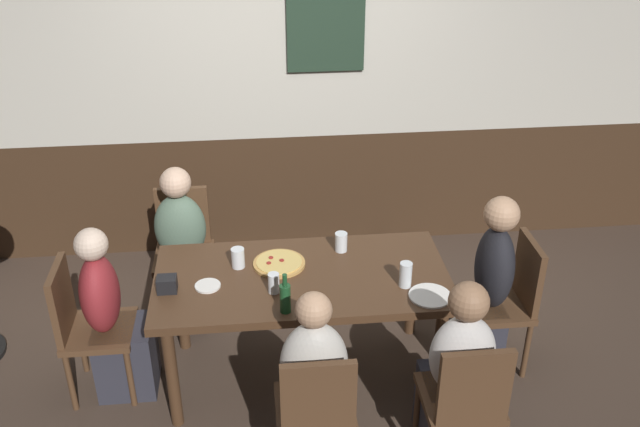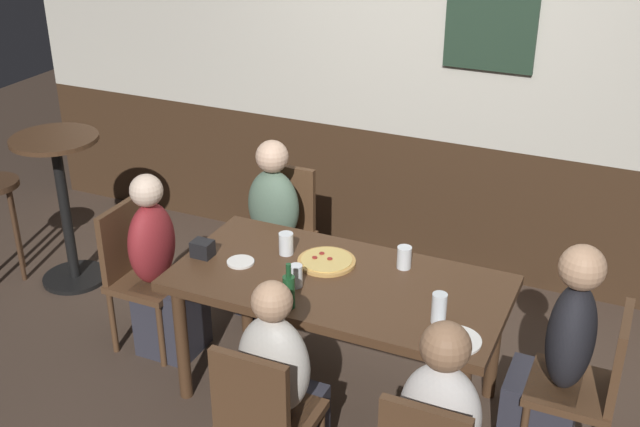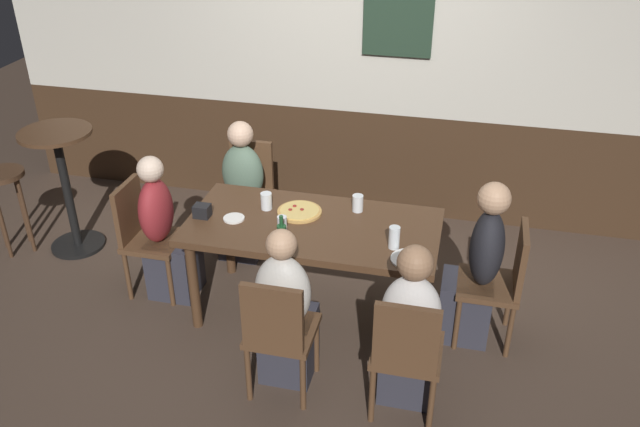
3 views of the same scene
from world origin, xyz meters
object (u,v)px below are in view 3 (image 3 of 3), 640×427
Objects in this scene: pizza at (299,212)px; bar_stool at (6,189)px; chair_head_east at (501,279)px; chair_mid_near at (278,330)px; condiment_caddy at (202,211)px; dining_table at (313,234)px; chair_left_far at (249,188)px; pint_glass_stout at (394,238)px; pint_glass_amber at (358,204)px; beer_glass_half at (266,202)px; chair_head_west at (145,232)px; person_head_east at (476,274)px; person_left_far at (242,199)px; person_head_west at (166,238)px; plate_white_small at (234,218)px; chair_right_near at (406,350)px; person_right_near at (410,335)px; plate_white_large at (410,259)px; beer_bottle_green at (282,236)px; beer_glass_tall at (282,226)px; side_bar_table at (65,181)px; person_mid_near at (286,317)px.

pizza is 2.49m from bar_stool.
bar_stool is at bearing 176.32° from chair_head_east.
chair_mid_near is 1.12m from condiment_caddy.
chair_left_far reaches higher than dining_table.
pint_glass_stout is at bearing -22.72° from pizza.
pint_glass_amber reaches higher than condiment_caddy.
dining_table is 14.07× the size of beer_glass_half.
chair_head_west is 2.83× the size of pizza.
bar_stool is (-2.86, -0.00, -0.23)m from pint_glass_amber.
person_head_east is 1.27m from pizza.
pint_glass_amber is at bearing -22.80° from person_left_far.
person_head_west is (-0.36, -0.84, -0.03)m from chair_left_far.
person_head_west is 0.77m from person_left_far.
beer_glass_half is (0.39, -0.71, 0.30)m from chair_left_far.
bar_stool is (-2.06, 0.31, -0.18)m from plate_white_small.
person_head_west is (-1.86, 0.84, -0.03)m from chair_right_near.
dining_table is at bearing 138.07° from person_right_near.
person_head_west is at bearing -112.88° from chair_left_far.
pizza reaches higher than plate_white_large.
person_head_west is at bearing 180.00° from dining_table.
person_head_west reaches higher than beer_glass_half.
dining_table is 0.20m from pizza.
plate_white_large is (1.45, -1.13, 0.25)m from chair_left_far.
plate_white_large is at bearing 3.68° from beer_bottle_green.
person_head_east is at bearing 34.31° from plate_white_large.
chair_left_far reaches higher than pint_glass_amber.
chair_head_west reaches higher than plate_white_large.
pizza is at bearing 132.30° from chair_right_near.
person_head_west is at bearing 142.84° from chair_mid_near.
person_right_near is 1.11m from beer_glass_tall.
pint_glass_amber is 0.69m from plate_white_large.
pizza is at bearing -2.85° from bar_stool.
side_bar_table is (-2.84, 0.69, -0.13)m from plate_white_large.
bar_stool is (-1.49, 0.25, 0.10)m from person_head_west.
chair_left_far is 0.91m from person_head_west.
person_mid_near is (0.00, 0.16, -0.03)m from chair_mid_near.
pizza is at bearing 174.20° from person_head_east.
person_right_near is at bearing -80.70° from plate_white_large.
chair_mid_near is at bearing -37.16° from person_head_west.
person_right_near is at bearing -15.44° from bar_stool.
person_left_far is at bearing 160.03° from person_head_east.
plate_white_large is (0.12, -0.12, -0.06)m from pint_glass_stout.
chair_left_far is 1.19m from beer_glass_tall.
chair_left_far and chair_head_east have the same top height.
beer_glass_tall is (-0.17, -0.15, 0.13)m from dining_table.
person_right_near is 7.59× the size of plate_white_small.
beer_glass_half is 1.11× the size of condiment_caddy.
pizza is 1.31× the size of plate_white_large.
plate_white_large is (1.80, -0.29, 0.28)m from person_head_west.
condiment_caddy reaches higher than plate_white_small.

